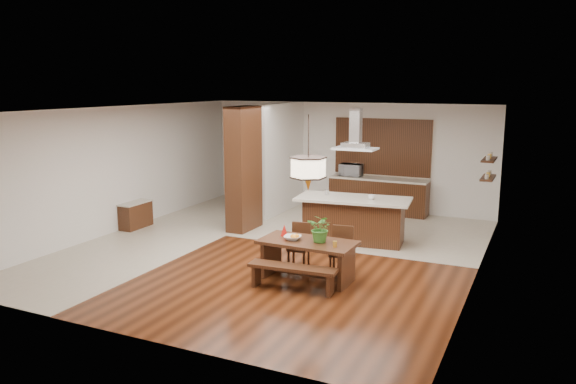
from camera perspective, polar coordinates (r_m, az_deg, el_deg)
The scene contains 25 objects.
room_shell at distance 11.33m, azimuth -1.38°, elevation 4.15°, with size 9.00×9.04×2.92m.
tile_hallway at distance 13.16m, azimuth -12.16°, elevation -4.26°, with size 2.50×9.00×0.01m, color beige.
tile_kitchen at distance 13.56m, azimuth 8.14°, elevation -3.67°, with size 5.50×4.00×0.01m, color beige.
soffit_band at distance 11.27m, azimuth -1.40°, elevation 8.31°, with size 8.00×9.00×0.02m, color #38190E.
partition_pier at distance 13.12m, azimuth -4.52°, elevation 2.36°, with size 0.45×1.00×2.90m, color black.
partition_stub at distance 14.96m, azimuth -0.56°, elevation 3.46°, with size 0.18×2.40×2.90m, color silver.
hallway_console at distance 13.89m, azimuth -15.21°, elevation -2.28°, with size 0.37×0.88×0.63m, color black.
hallway_doorway at distance 16.57m, azimuth -2.98°, elevation 2.78°, with size 1.10×0.20×2.10m, color black.
rear_counter at distance 15.12m, azimuth 9.17°, elevation -0.35°, with size 2.60×0.62×0.95m.
kitchen_window at distance 15.17m, azimuth 9.58°, elevation 4.55°, with size 2.60×0.08×1.50m, color brown.
shelf_lower at distance 12.89m, azimuth 19.65°, elevation 1.37°, with size 0.26×0.90×0.04m, color black.
shelf_upper at distance 12.83m, azimuth 19.77°, elevation 3.13°, with size 0.26×0.90×0.04m, color black.
dining_table at distance 9.90m, azimuth 2.02°, elevation -6.02°, with size 1.71×0.89×0.70m.
dining_bench at distance 9.47m, azimuth 0.45°, elevation -8.74°, with size 1.51×0.33×0.42m, color black, non-canonical shape.
dining_chair_left at distance 10.54m, azimuth 1.10°, elevation -5.49°, with size 0.37×0.37×0.84m, color black, non-canonical shape.
dining_chair_right at distance 10.22m, azimuth 5.38°, elevation -5.99°, with size 0.38×0.38×0.87m, color black, non-canonical shape.
pendant_lantern at distance 9.54m, azimuth 2.09°, elevation 3.97°, with size 0.64×0.64×1.31m, color #FAE4C0, non-canonical shape.
foliage_plant at distance 9.71m, azimuth 3.38°, elevation -3.71°, with size 0.45×0.39×0.49m, color #336D24.
fruit_bowl at distance 9.90m, azimuth 0.47°, elevation -4.67°, with size 0.30×0.30×0.07m, color beige.
napkin_cone at distance 10.13m, azimuth -0.39°, elevation -3.90°, with size 0.13×0.13×0.21m, color #AE120C.
gold_ornament at distance 9.50m, azimuth 4.79°, elevation -5.29°, with size 0.07×0.07×0.10m, color gold.
kitchen_island at distance 12.25m, azimuth 6.68°, elevation -2.78°, with size 2.52×1.32×1.00m.
range_hood at distance 11.94m, azimuth 6.90°, elevation 6.37°, with size 0.90×0.55×0.87m, color silver, non-canonical shape.
island_cup at distance 11.95m, azimuth 8.48°, elevation -0.52°, with size 0.14×0.14×0.11m, color silver.
microwave at distance 15.25m, azimuth 6.42°, elevation 2.25°, with size 0.59×0.40×0.32m, color silver.
Camera 1 is at (5.00, -10.08, 3.41)m, focal length 35.00 mm.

